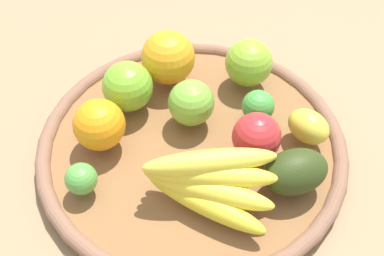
{
  "coord_description": "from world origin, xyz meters",
  "views": [
    {
      "loc": [
        0.42,
        0.08,
        0.53
      ],
      "look_at": [
        0.0,
        0.0,
        0.05
      ],
      "focal_mm": 43.25,
      "sensor_mm": 36.0,
      "label": 1
    }
  ],
  "objects": [
    {
      "name": "ground_plane",
      "position": [
        0.0,
        0.0,
        0.0
      ],
      "size": [
        2.4,
        2.4,
        0.0
      ],
      "primitive_type": "plane",
      "color": "#907553",
      "rests_on": "ground"
    },
    {
      "name": "basket",
      "position": [
        0.0,
        0.0,
        0.01
      ],
      "size": [
        0.44,
        0.44,
        0.03
      ],
      "color": "brown",
      "rests_on": "ground_plane"
    },
    {
      "name": "banana_bunch",
      "position": [
        0.1,
        0.04,
        0.07
      ],
      "size": [
        0.11,
        0.17,
        0.07
      ],
      "color": "yellow",
      "rests_on": "basket"
    },
    {
      "name": "orange_0",
      "position": [
        0.03,
        -0.12,
        0.07
      ],
      "size": [
        0.07,
        0.07,
        0.07
      ],
      "primitive_type": "sphere",
      "rotation": [
        0.0,
        0.0,
        1.57
      ],
      "color": "orange",
      "rests_on": "basket"
    },
    {
      "name": "apple_2",
      "position": [
        -0.04,
        -0.01,
        0.06
      ],
      "size": [
        0.09,
        0.09,
        0.07
      ],
      "primitive_type": "sphere",
      "rotation": [
        0.0,
        0.0,
        0.98
      ],
      "color": "#7BB93C",
      "rests_on": "basket"
    },
    {
      "name": "apple_3",
      "position": [
        -0.13,
        0.06,
        0.07
      ],
      "size": [
        0.1,
        0.1,
        0.07
      ],
      "primitive_type": "sphere",
      "rotation": [
        0.0,
        0.0,
        3.95
      ],
      "color": "#87B730",
      "rests_on": "basket"
    },
    {
      "name": "apple_0",
      "position": [
        0.01,
        0.09,
        0.06
      ],
      "size": [
        0.09,
        0.09,
        0.07
      ],
      "primitive_type": "sphere",
      "rotation": [
        0.0,
        0.0,
        4.11
      ],
      "color": "red",
      "rests_on": "basket"
    },
    {
      "name": "lime_1",
      "position": [
        0.11,
        -0.12,
        0.05
      ],
      "size": [
        0.06,
        0.06,
        0.04
      ],
      "primitive_type": "sphere",
      "rotation": [
        0.0,
        0.0,
        0.79
      ],
      "color": "#559F40",
      "rests_on": "basket"
    },
    {
      "name": "avocado",
      "position": [
        0.06,
        0.14,
        0.06
      ],
      "size": [
        0.09,
        0.1,
        0.06
      ],
      "primitive_type": "ellipsoid",
      "rotation": [
        0.0,
        0.0,
        5.21
      ],
      "color": "#2E3C15",
      "rests_on": "basket"
    },
    {
      "name": "apple_1",
      "position": [
        -0.05,
        -0.11,
        0.07
      ],
      "size": [
        0.11,
        0.11,
        0.07
      ],
      "primitive_type": "sphere",
      "rotation": [
        0.0,
        0.0,
        0.7
      ],
      "color": "#78B72D",
      "rests_on": "basket"
    },
    {
      "name": "orange_1",
      "position": [
        -0.12,
        -0.06,
        0.07
      ],
      "size": [
        0.09,
        0.09,
        0.08
      ],
      "primitive_type": "sphere",
      "rotation": [
        0.0,
        0.0,
        3.07
      ],
      "color": "orange",
      "rests_on": "basket"
    },
    {
      "name": "lemon_0",
      "position": [
        -0.03,
        0.16,
        0.05
      ],
      "size": [
        0.07,
        0.08,
        0.05
      ],
      "primitive_type": "ellipsoid",
      "rotation": [
        0.0,
        0.0,
        0.96
      ],
      "color": "yellow",
      "rests_on": "basket"
    },
    {
      "name": "lime_0",
      "position": [
        -0.06,
        0.09,
        0.05
      ],
      "size": [
        0.05,
        0.05,
        0.05
      ],
      "primitive_type": "sphere",
      "rotation": [
        0.0,
        0.0,
        4.6
      ],
      "color": "green",
      "rests_on": "basket"
    }
  ]
}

